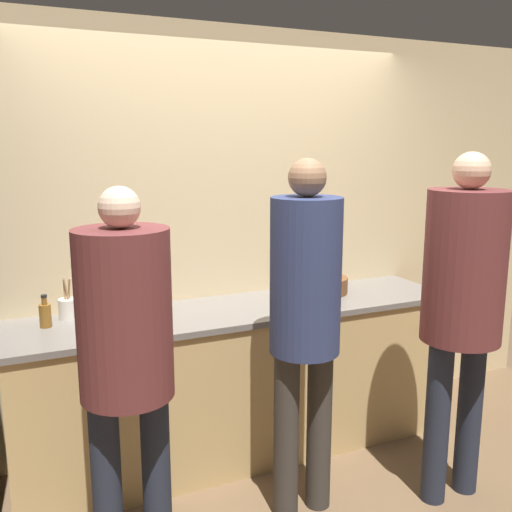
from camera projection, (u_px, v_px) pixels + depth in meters
ground_plane at (266, 479)px, 3.28m from camera, size 14.00×14.00×0.00m
wall_back at (221, 238)px, 3.64m from camera, size 5.20×0.06×2.60m
counter at (241, 379)px, 3.52m from camera, size 2.71×0.67×0.93m
person_left at (126, 344)px, 2.42m from camera, size 0.40×0.40×1.73m
person_center at (305, 309)px, 2.80m from camera, size 0.35×0.35×1.83m
person_right at (463, 292)px, 2.92m from camera, size 0.41×0.41×1.86m
fruit_bowl at (321, 284)px, 3.74m from camera, size 0.35×0.35×0.14m
utensil_crock at (68, 308)px, 3.18m from camera, size 0.10×0.10×0.23m
bottle_red at (139, 302)px, 3.20m from camera, size 0.07×0.07×0.23m
bottle_amber at (45, 314)px, 3.03m from camera, size 0.06×0.06×0.18m
cup_red at (115, 320)px, 3.03m from camera, size 0.09×0.09×0.08m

